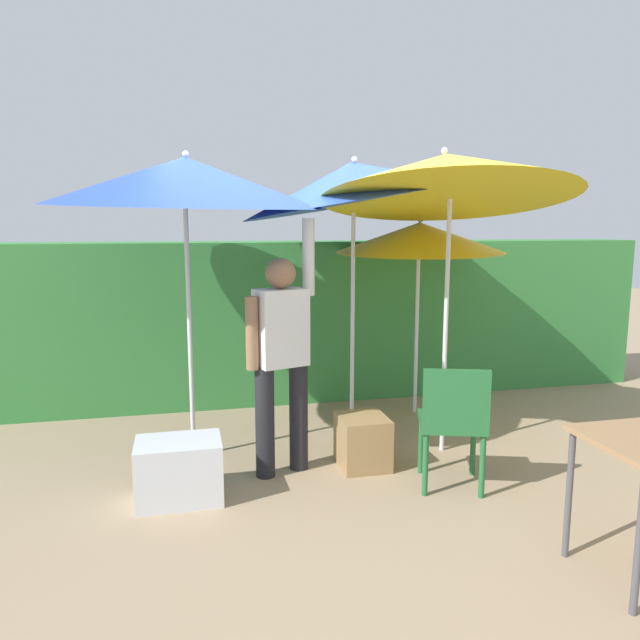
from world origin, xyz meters
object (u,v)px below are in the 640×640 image
at_px(person_vendor, 281,350).
at_px(cooler_box, 179,470).
at_px(umbrella_orange, 420,237).
at_px(umbrella_yellow, 186,182).
at_px(umbrella_navy, 447,177).
at_px(umbrella_rainbow, 354,183).
at_px(chair_plastic, 453,419).
at_px(crate_cardboard, 363,441).

distance_m(person_vendor, cooler_box, 1.08).
bearing_deg(umbrella_orange, umbrella_yellow, -162.70).
distance_m(umbrella_yellow, person_vendor, 1.45).
relative_size(umbrella_navy, cooler_box, 4.53).
bearing_deg(umbrella_yellow, umbrella_rainbow, 13.01).
bearing_deg(umbrella_orange, cooler_box, -147.71).
distance_m(umbrella_navy, chair_plastic, 1.84).
xyz_separation_m(umbrella_orange, crate_cardboard, (-0.91, -1.17, -1.52)).
bearing_deg(umbrella_yellow, crate_cardboard, -21.84).
xyz_separation_m(umbrella_rainbow, umbrella_navy, (0.55, -0.65, 0.01)).
bearing_deg(crate_cardboard, person_vendor, 177.30).
xyz_separation_m(umbrella_orange, person_vendor, (-1.52, -1.14, -0.78)).
bearing_deg(umbrella_orange, umbrella_navy, -101.31).
bearing_deg(crate_cardboard, chair_plastic, -47.24).
bearing_deg(chair_plastic, umbrella_yellow, 149.42).
bearing_deg(umbrella_rainbow, crate_cardboard, -100.57).
height_order(umbrella_yellow, person_vendor, umbrella_yellow).
relative_size(umbrella_rainbow, umbrella_yellow, 1.06).
height_order(umbrella_yellow, chair_plastic, umbrella_yellow).
bearing_deg(chair_plastic, umbrella_navy, 72.38).
bearing_deg(umbrella_rainbow, umbrella_navy, -49.57).
distance_m(umbrella_orange, chair_plastic, 2.12).
bearing_deg(umbrella_navy, umbrella_rainbow, 130.43).
xyz_separation_m(person_vendor, chair_plastic, (1.10, -0.55, -0.42)).
bearing_deg(chair_plastic, cooler_box, 171.97).
bearing_deg(chair_plastic, person_vendor, 153.33).
bearing_deg(umbrella_navy, crate_cardboard, -165.98).
xyz_separation_m(cooler_box, crate_cardboard, (1.37, 0.26, -0.01)).
distance_m(umbrella_orange, person_vendor, 2.06).
distance_m(umbrella_rainbow, person_vendor, 1.67).
relative_size(umbrella_orange, chair_plastic, 2.14).
relative_size(cooler_box, crate_cardboard, 1.43).
bearing_deg(umbrella_orange, umbrella_rainbow, -155.21).
bearing_deg(person_vendor, umbrella_navy, 6.36).
height_order(umbrella_navy, cooler_box, umbrella_navy).
relative_size(umbrella_navy, crate_cardboard, 6.46).
bearing_deg(cooler_box, umbrella_orange, 32.29).
relative_size(person_vendor, crate_cardboard, 4.75).
height_order(umbrella_orange, crate_cardboard, umbrella_orange).
relative_size(umbrella_navy, chair_plastic, 2.87).
xyz_separation_m(umbrella_navy, cooler_box, (-2.07, -0.44, -1.99)).
distance_m(person_vendor, crate_cardboard, 0.96).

